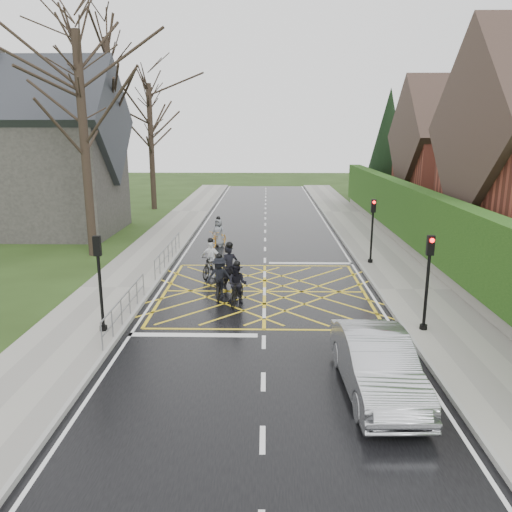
{
  "coord_description": "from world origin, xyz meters",
  "views": [
    {
      "loc": [
        0.05,
        -19.21,
        6.29
      ],
      "look_at": [
        -0.36,
        0.74,
        1.3
      ],
      "focal_mm": 35.0,
      "sensor_mm": 36.0,
      "label": 1
    }
  ],
  "objects_px": {
    "cyclist_back": "(237,288)",
    "cyclist_mid": "(219,281)",
    "cyclist_front": "(211,263)",
    "car": "(377,364)",
    "cyclist_lead": "(219,236)",
    "cyclist_rear": "(230,274)"
  },
  "relations": [
    {
      "from": "cyclist_front",
      "to": "cyclist_lead",
      "type": "bearing_deg",
      "value": 108.77
    },
    {
      "from": "cyclist_lead",
      "to": "car",
      "type": "height_order",
      "value": "cyclist_lead"
    },
    {
      "from": "cyclist_rear",
      "to": "cyclist_back",
      "type": "relative_size",
      "value": 1.26
    },
    {
      "from": "car",
      "to": "cyclist_mid",
      "type": "bearing_deg",
      "value": 119.84
    },
    {
      "from": "cyclist_front",
      "to": "cyclist_lead",
      "type": "relative_size",
      "value": 0.99
    },
    {
      "from": "cyclist_rear",
      "to": "cyclist_mid",
      "type": "relative_size",
      "value": 1.19
    },
    {
      "from": "cyclist_front",
      "to": "cyclist_lead",
      "type": "distance_m",
      "value": 6.09
    },
    {
      "from": "cyclist_front",
      "to": "car",
      "type": "distance_m",
      "value": 11.28
    },
    {
      "from": "cyclist_mid",
      "to": "car",
      "type": "distance_m",
      "value": 8.56
    },
    {
      "from": "cyclist_front",
      "to": "cyclist_rear",
      "type": "bearing_deg",
      "value": -45.43
    },
    {
      "from": "cyclist_lead",
      "to": "car",
      "type": "xyz_separation_m",
      "value": [
        5.41,
        -16.11,
        0.15
      ]
    },
    {
      "from": "cyclist_back",
      "to": "cyclist_mid",
      "type": "distance_m",
      "value": 1.1
    },
    {
      "from": "cyclist_front",
      "to": "cyclist_back",
      "type": "bearing_deg",
      "value": -52.26
    },
    {
      "from": "cyclist_front",
      "to": "cyclist_mid",
      "type": "bearing_deg",
      "value": -60.41
    },
    {
      "from": "cyclist_lead",
      "to": "car",
      "type": "distance_m",
      "value": 16.99
    },
    {
      "from": "cyclist_back",
      "to": "cyclist_mid",
      "type": "height_order",
      "value": "cyclist_mid"
    },
    {
      "from": "cyclist_mid",
      "to": "cyclist_lead",
      "type": "xyz_separation_m",
      "value": [
        -0.86,
        8.85,
        -0.05
      ]
    },
    {
      "from": "cyclist_back",
      "to": "cyclist_front",
      "type": "height_order",
      "value": "cyclist_front"
    },
    {
      "from": "cyclist_front",
      "to": "cyclist_lead",
      "type": "xyz_separation_m",
      "value": [
        -0.23,
        6.09,
        -0.06
      ]
    },
    {
      "from": "cyclist_back",
      "to": "cyclist_front",
      "type": "distance_m",
      "value": 3.83
    },
    {
      "from": "car",
      "to": "cyclist_front",
      "type": "bearing_deg",
      "value": 115.12
    },
    {
      "from": "cyclist_mid",
      "to": "cyclist_front",
      "type": "relative_size",
      "value": 1.0
    }
  ]
}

